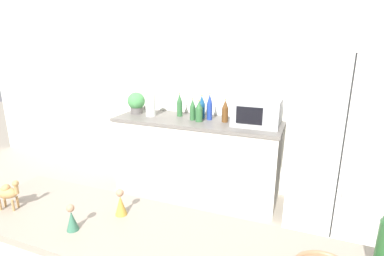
{
  "coord_description": "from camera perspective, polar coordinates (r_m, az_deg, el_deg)",
  "views": [
    {
      "loc": [
        0.7,
        -0.66,
        1.74
      ],
      "look_at": [
        -0.1,
        1.35,
        1.12
      ],
      "focal_mm": 28.0,
      "sensor_mm": 36.0,
      "label": 1
    }
  ],
  "objects": [
    {
      "name": "back_bottle_3",
      "position": [
        3.52,
        -2.37,
        4.36
      ],
      "size": [
        0.07,
        0.07,
        0.27
      ],
      "color": "#2D6033",
      "rests_on": "back_counter"
    },
    {
      "name": "back_bottle_5",
      "position": [
        3.28,
        1.35,
        3.16
      ],
      "size": [
        0.08,
        0.08,
        0.24
      ],
      "color": "#2D6033",
      "rests_on": "back_counter"
    },
    {
      "name": "microwave",
      "position": [
        3.19,
        12.24,
        2.97
      ],
      "size": [
        0.48,
        0.37,
        0.28
      ],
      "color": "#B2B5BA",
      "rests_on": "back_counter"
    },
    {
      "name": "potted_plant",
      "position": [
        3.72,
        -10.57,
        4.83
      ],
      "size": [
        0.21,
        0.21,
        0.26
      ],
      "color": "#595451",
      "rests_on": "back_counter"
    },
    {
      "name": "camel_figurine",
      "position": [
        1.72,
        -31.66,
        -10.38
      ],
      "size": [
        0.12,
        0.08,
        0.15
      ],
      "color": "#A87F4C",
      "rests_on": "bar_counter"
    },
    {
      "name": "wise_man_figurine_blue",
      "position": [
        1.44,
        -21.92,
        -15.8
      ],
      "size": [
        0.05,
        0.05,
        0.12
      ],
      "color": "#33664C",
      "rests_on": "bar_counter"
    },
    {
      "name": "back_bottle_0",
      "position": [
        3.42,
        1.87,
        4.0
      ],
      "size": [
        0.08,
        0.08,
        0.27
      ],
      "color": "navy",
      "rests_on": "back_counter"
    },
    {
      "name": "wise_man_figurine_crimson",
      "position": [
        1.48,
        -13.44,
        -13.85
      ],
      "size": [
        0.06,
        0.06,
        0.13
      ],
      "color": "#B28933",
      "rests_on": "bar_counter"
    },
    {
      "name": "back_bottle_1",
      "position": [
        3.35,
        3.37,
        4.01
      ],
      "size": [
        0.06,
        0.06,
        0.3
      ],
      "color": "navy",
      "rests_on": "back_counter"
    },
    {
      "name": "back_bottle_4",
      "position": [
        3.27,
        6.32,
        3.18
      ],
      "size": [
        0.07,
        0.07,
        0.25
      ],
      "color": "brown",
      "rests_on": "back_counter"
    },
    {
      "name": "paper_towel_roll",
      "position": [
        3.56,
        -7.92,
        4.39
      ],
      "size": [
        0.11,
        0.11,
        0.27
      ],
      "color": "white",
      "rests_on": "back_counter"
    },
    {
      "name": "back_bottle_2",
      "position": [
        3.34,
        0.12,
        3.5
      ],
      "size": [
        0.06,
        0.06,
        0.25
      ],
      "color": "#2D6033",
      "rests_on": "back_counter"
    },
    {
      "name": "back_counter",
      "position": [
        3.51,
        0.86,
        -5.48
      ],
      "size": [
        1.9,
        0.63,
        0.9
      ],
      "color": "silver",
      "rests_on": "ground_plane"
    },
    {
      "name": "wall_back",
      "position": [
        3.49,
        10.05,
        8.19
      ],
      "size": [
        8.0,
        0.06,
        2.55
      ],
      "color": "silver",
      "rests_on": "ground_plane"
    },
    {
      "name": "refrigerator",
      "position": [
        3.13,
        26.21,
        -2.17
      ],
      "size": [
        0.84,
        0.73,
        1.69
      ],
      "color": "white",
      "rests_on": "ground_plane"
    }
  ]
}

